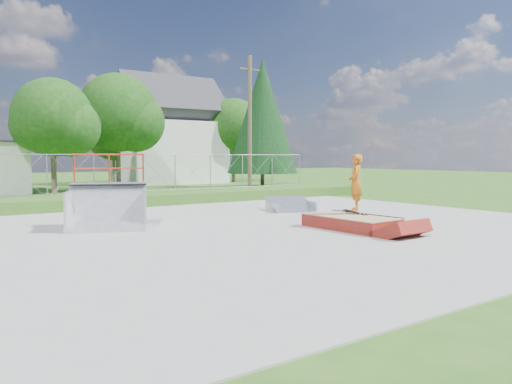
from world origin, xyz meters
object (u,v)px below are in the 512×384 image
(quarter_pipe, at_px, (107,192))
(skater, at_px, (356,185))
(grind_box, at_px, (350,223))
(flat_bank_ramp, at_px, (291,205))

(quarter_pipe, xyz_separation_m, skater, (6.35, -4.00, 0.19))
(grind_box, distance_m, skater, 1.22)
(quarter_pipe, height_order, flat_bank_ramp, quarter_pipe)
(grind_box, height_order, skater, skater)
(flat_bank_ramp, distance_m, skater, 5.01)
(quarter_pipe, xyz_separation_m, flat_bank_ramp, (7.64, 0.72, -0.88))
(quarter_pipe, distance_m, skater, 7.51)
(grind_box, bearing_deg, flat_bank_ramp, 69.17)
(quarter_pipe, bearing_deg, grind_box, -12.51)
(grind_box, relative_size, flat_bank_ramp, 1.65)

